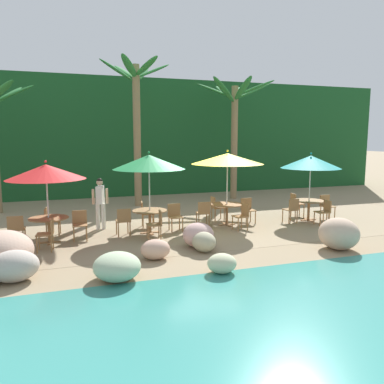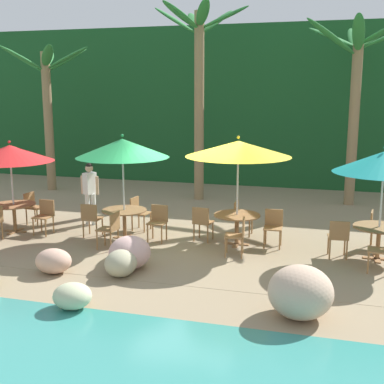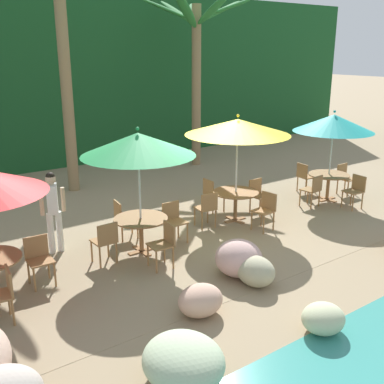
% 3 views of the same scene
% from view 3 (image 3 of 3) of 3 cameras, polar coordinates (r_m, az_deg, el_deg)
% --- Properties ---
extents(ground_plane, '(120.00, 120.00, 0.00)m').
position_cam_3_polar(ground_plane, '(10.59, 1.54, -5.14)').
color(ground_plane, '#937F60').
extents(terrace_deck, '(18.00, 5.20, 0.01)m').
position_cam_3_polar(terrace_deck, '(10.59, 1.54, -5.12)').
color(terrace_deck, '#937F60').
rests_on(terrace_deck, ground).
extents(foliage_backdrop, '(28.00, 2.40, 6.00)m').
position_cam_3_polar(foliage_backdrop, '(17.85, -16.55, 13.20)').
color(foliage_backdrop, '#194C23').
rests_on(foliage_backdrop, ground).
extents(rock_seawall, '(10.97, 2.84, 0.92)m').
position_cam_3_polar(rock_seawall, '(6.57, -8.47, -16.72)').
color(rock_seawall, '#C9A78C').
rests_on(rock_seawall, ground).
extents(chair_red_seaward, '(0.43, 0.44, 0.87)m').
position_cam_3_polar(chair_red_seaward, '(8.68, -18.31, -7.55)').
color(chair_red_seaward, '#9E7042').
rests_on(chair_red_seaward, ground).
extents(chair_red_right, '(0.47, 0.46, 0.87)m').
position_cam_3_polar(chair_red_right, '(7.69, -22.22, -11.30)').
color(chair_red_right, '#9E7042').
rests_on(chair_red_right, ground).
extents(umbrella_green, '(2.25, 2.25, 2.59)m').
position_cam_3_polar(umbrella_green, '(9.05, -6.63, 5.84)').
color(umbrella_green, silver).
rests_on(umbrella_green, ground).
extents(dining_table_green, '(1.10, 1.10, 0.74)m').
position_cam_3_polar(dining_table_green, '(9.51, -6.30, -3.91)').
color(dining_table_green, olive).
rests_on(dining_table_green, ground).
extents(chair_green_seaward, '(0.42, 0.43, 0.87)m').
position_cam_3_polar(chair_green_seaward, '(10.02, -2.29, -3.31)').
color(chair_green_seaward, '#9E7042').
rests_on(chair_green_seaward, ground).
extents(chair_green_inland, '(0.48, 0.47, 0.87)m').
position_cam_3_polar(chair_green_inland, '(10.26, -8.51, -2.99)').
color(chair_green_inland, '#9E7042').
rests_on(chair_green_inland, ground).
extents(chair_green_left, '(0.43, 0.44, 0.87)m').
position_cam_3_polar(chair_green_left, '(9.09, -10.57, -5.79)').
color(chair_green_left, '#9E7042').
rests_on(chair_green_left, ground).
extents(chair_green_right, '(0.46, 0.45, 0.87)m').
position_cam_3_polar(chair_green_right, '(8.87, -3.40, -6.11)').
color(chair_green_right, '#9E7042').
rests_on(chair_green_right, ground).
extents(umbrella_yellow, '(2.46, 2.46, 2.60)m').
position_cam_3_polar(umbrella_yellow, '(10.83, 5.63, 7.94)').
color(umbrella_yellow, silver).
rests_on(umbrella_yellow, ground).
extents(dining_table_yellow, '(1.10, 1.10, 0.74)m').
position_cam_3_polar(dining_table_yellow, '(11.22, 5.38, -0.57)').
color(dining_table_yellow, olive).
rests_on(dining_table_yellow, ground).
extents(chair_yellow_seaward, '(0.43, 0.44, 0.87)m').
position_cam_3_polar(chair_yellow_seaward, '(11.88, 8.11, -0.17)').
color(chair_yellow_seaward, '#9E7042').
rests_on(chair_yellow_seaward, ground).
extents(chair_yellow_inland, '(0.44, 0.43, 0.87)m').
position_cam_3_polar(chair_yellow_inland, '(11.83, 2.42, -0.08)').
color(chair_yellow_inland, '#9E7042').
rests_on(chair_yellow_inland, ground).
extents(chair_yellow_left, '(0.47, 0.48, 0.87)m').
position_cam_3_polar(chair_yellow_left, '(10.75, 1.86, -1.87)').
color(chair_yellow_left, '#9E7042').
rests_on(chair_yellow_left, ground).
extents(chair_yellow_right, '(0.47, 0.47, 0.87)m').
position_cam_3_polar(chair_yellow_right, '(10.80, 9.03, -1.99)').
color(chair_yellow_right, '#9E7042').
rests_on(chair_yellow_right, ground).
extents(umbrella_teal, '(2.13, 2.13, 2.48)m').
position_cam_3_polar(umbrella_teal, '(12.98, 16.99, 8.10)').
color(umbrella_teal, silver).
rests_on(umbrella_teal, ground).
extents(dining_table_teal, '(1.10, 1.10, 0.74)m').
position_cam_3_polar(dining_table_teal, '(13.29, 16.43, 1.60)').
color(dining_table_teal, olive).
rests_on(dining_table_teal, ground).
extents(chair_teal_seaward, '(0.43, 0.43, 0.87)m').
position_cam_3_polar(chair_teal_seaward, '(14.03, 18.24, 1.82)').
color(chair_teal_seaward, '#9E7042').
rests_on(chair_teal_seaward, ground).
extents(chair_teal_inland, '(0.47, 0.47, 0.87)m').
position_cam_3_polar(chair_teal_inland, '(13.84, 13.66, 1.99)').
color(chair_teal_inland, '#9E7042').
rests_on(chair_teal_inland, ground).
extents(chair_teal_left, '(0.46, 0.47, 0.87)m').
position_cam_3_polar(chair_teal_left, '(12.57, 14.67, 0.40)').
color(chair_teal_left, '#9E7042').
rests_on(chair_teal_left, ground).
extents(chair_teal_right, '(0.46, 0.45, 0.87)m').
position_cam_3_polar(chair_teal_right, '(12.85, 19.43, 0.34)').
color(chair_teal_right, '#9E7042').
rests_on(chair_teal_right, ground).
extents(palm_tree_second, '(3.14, 3.03, 6.29)m').
position_cam_3_polar(palm_tree_second, '(13.71, -15.59, 17.24)').
color(palm_tree_second, olive).
rests_on(palm_tree_second, ground).
extents(palm_tree_third, '(3.57, 3.78, 5.74)m').
position_cam_3_polar(palm_tree_third, '(16.53, 0.60, 17.17)').
color(palm_tree_third, olive).
rests_on(palm_tree_third, ground).
extents(waiter_in_white, '(0.52, 0.39, 1.70)m').
position_cam_3_polar(waiter_in_white, '(9.73, -16.70, -1.73)').
color(waiter_in_white, white).
rests_on(waiter_in_white, ground).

